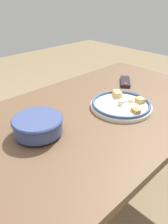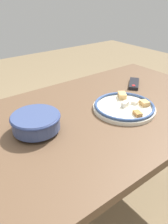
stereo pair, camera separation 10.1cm
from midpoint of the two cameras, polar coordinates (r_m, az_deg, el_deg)
name	(u,v)px [view 2 (the right image)]	position (r m, az deg, el deg)	size (l,w,h in m)	color
ground_plane	(92,210)	(1.63, 4.09, -24.36)	(8.00, 8.00, 0.00)	#7F6B4C
dining_table	(95,126)	(1.14, 5.31, -3.66)	(1.54, 0.86, 0.77)	brown
noodle_bowl	(36,122)	(0.94, -9.45, -2.61)	(0.21, 0.21, 0.08)	#384775
food_plate	(124,107)	(1.14, 13.04, 1.33)	(0.32, 0.32, 0.05)	silver
tv_remote	(134,84)	(1.46, 14.89, 7.14)	(0.17, 0.15, 0.02)	black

